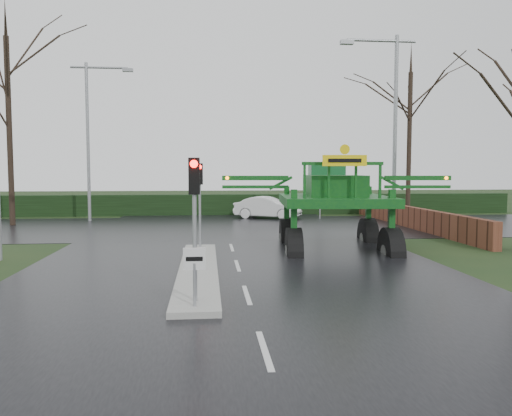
{
  "coord_description": "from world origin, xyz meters",
  "views": [
    {
      "loc": [
        -1.0,
        -12.65,
        3.22
      ],
      "look_at": [
        0.6,
        3.67,
        2.0
      ],
      "focal_mm": 35.0,
      "sensor_mm": 36.0,
      "label": 1
    }
  ],
  "objects": [
    {
      "name": "tree_left_far",
      "position": [
        -12.5,
        18.0,
        7.15
      ],
      "size": [
        7.7,
        7.7,
        13.26
      ],
      "color": "black",
      "rests_on": "ground"
    },
    {
      "name": "street_light_left_far",
      "position": [
        -8.19,
        20.0,
        5.99
      ],
      "size": [
        3.85,
        0.3,
        10.0
      ],
      "color": "gray",
      "rests_on": "ground"
    },
    {
      "name": "traffic_signal_near",
      "position": [
        -1.3,
        -1.01,
        2.59
      ],
      "size": [
        0.26,
        0.33,
        3.52
      ],
      "color": "gray",
      "rests_on": "ground"
    },
    {
      "name": "white_sedan",
      "position": [
        3.06,
        20.77,
        0.0
      ],
      "size": [
        4.7,
        3.25,
        1.47
      ],
      "primitive_type": "imported",
      "rotation": [
        0.0,
        0.0,
        1.15
      ],
      "color": "white",
      "rests_on": "ground"
    },
    {
      "name": "road_main",
      "position": [
        0.0,
        10.0,
        0.0
      ],
      "size": [
        14.0,
        80.0,
        0.02
      ],
      "primitive_type": "cube",
      "color": "black",
      "rests_on": "ground"
    },
    {
      "name": "tree_right_far",
      "position": [
        13.0,
        21.0,
        6.5
      ],
      "size": [
        7.0,
        7.0,
        12.05
      ],
      "color": "black",
      "rests_on": "ground"
    },
    {
      "name": "street_light_left_near",
      "position": [
        -8.19,
        6.0,
        5.99
      ],
      "size": [
        3.85,
        0.3,
        10.0
      ],
      "color": "gray",
      "rests_on": "ground"
    },
    {
      "name": "street_light_right",
      "position": [
        8.19,
        12.0,
        5.99
      ],
      "size": [
        3.85,
        0.3,
        10.0
      ],
      "color": "gray",
      "rests_on": "ground"
    },
    {
      "name": "traffic_signal_far",
      "position": [
        6.5,
        20.01,
        2.59
      ],
      "size": [
        0.26,
        0.33,
        3.52
      ],
      "rotation": [
        0.0,
        0.0,
        3.14
      ],
      "color": "gray",
      "rests_on": "ground"
    },
    {
      "name": "ground",
      "position": [
        0.0,
        0.0,
        0.0
      ],
      "size": [
        140.0,
        140.0,
        0.0
      ],
      "primitive_type": "plane",
      "color": "black",
      "rests_on": "ground"
    },
    {
      "name": "brick_wall",
      "position": [
        10.5,
        16.0,
        0.6
      ],
      "size": [
        0.4,
        20.0,
        1.2
      ],
      "primitive_type": "cube",
      "color": "#592D1E",
      "rests_on": "ground"
    },
    {
      "name": "median_island",
      "position": [
        -1.3,
        3.0,
        0.09
      ],
      "size": [
        1.2,
        10.0,
        0.16
      ],
      "primitive_type": "cube",
      "color": "gray",
      "rests_on": "ground"
    },
    {
      "name": "traffic_signal_mid",
      "position": [
        -1.3,
        7.49,
        2.59
      ],
      "size": [
        0.26,
        0.33,
        3.52
      ],
      "color": "gray",
      "rests_on": "ground"
    },
    {
      "name": "crop_sprayer",
      "position": [
        2.33,
        6.42,
        2.49
      ],
      "size": [
        9.41,
        6.21,
        5.27
      ],
      "rotation": [
        0.0,
        0.0,
        -0.08
      ],
      "color": "black",
      "rests_on": "ground"
    },
    {
      "name": "road_cross",
      "position": [
        0.0,
        16.0,
        0.01
      ],
      "size": [
        80.0,
        12.0,
        0.02
      ],
      "primitive_type": "cube",
      "color": "black",
      "rests_on": "ground"
    },
    {
      "name": "keep_left_sign",
      "position": [
        -1.3,
        -1.5,
        1.06
      ],
      "size": [
        0.5,
        0.07,
        1.35
      ],
      "color": "gray",
      "rests_on": "ground"
    },
    {
      "name": "hedge_row",
      "position": [
        0.0,
        24.0,
        0.75
      ],
      "size": [
        44.0,
        0.9,
        1.5
      ],
      "primitive_type": "cube",
      "color": "black",
      "rests_on": "ground"
    }
  ]
}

